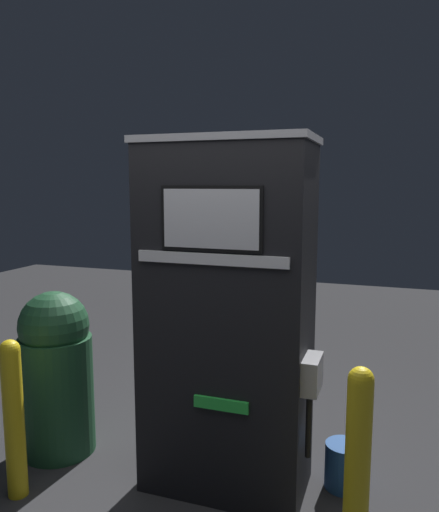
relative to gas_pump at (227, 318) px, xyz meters
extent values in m
plane|color=#2D2D30|center=(0.00, -0.27, -1.07)|extent=(14.00, 14.00, 0.00)
cube|color=black|center=(0.00, 0.00, -0.48)|extent=(0.98, 0.54, 1.19)
cube|color=black|center=(0.00, 0.00, 0.57)|extent=(0.98, 0.54, 0.92)
cube|color=#99999E|center=(0.00, 0.00, 1.05)|extent=(1.01, 0.57, 0.04)
cube|color=black|center=(0.00, -0.27, 0.62)|extent=(0.58, 0.01, 0.35)
cube|color=silver|center=(0.00, -0.28, 0.62)|extent=(0.54, 0.01, 0.32)
cube|color=silver|center=(0.00, -0.28, 0.40)|extent=(0.87, 0.02, 0.06)
cube|color=#33D84C|center=(0.06, -0.28, -0.42)|extent=(0.32, 0.02, 0.07)
cube|color=#99999E|center=(0.53, -0.11, -0.24)|extent=(0.09, 0.24, 0.19)
cylinder|color=black|center=(0.53, -0.19, -0.52)|extent=(0.03, 0.03, 0.35)
cylinder|color=yellow|center=(0.82, -0.55, -0.57)|extent=(0.12, 0.12, 1.01)
sphere|color=yellow|center=(0.82, -0.55, -0.07)|extent=(0.12, 0.12, 0.12)
cylinder|color=#1E4C2D|center=(-1.25, -0.02, -0.66)|extent=(0.50, 0.50, 0.83)
sphere|color=#1E4C2D|center=(-1.25, -0.02, -0.16)|extent=(0.48, 0.48, 0.48)
cylinder|color=yellow|center=(-1.16, -0.54, -0.62)|extent=(0.12, 0.12, 0.92)
sphere|color=yellow|center=(-1.16, -0.54, -0.16)|extent=(0.12, 0.12, 0.12)
cylinder|color=#1E478C|center=(0.70, 0.20, -0.93)|extent=(0.24, 0.24, 0.29)
cylinder|color=black|center=(0.74, 0.20, -0.62)|extent=(0.02, 0.10, 0.37)
camera|label=1|loc=(0.93, -2.77, 0.80)|focal=35.00mm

